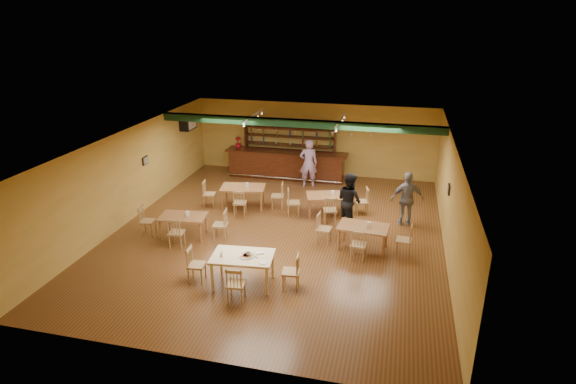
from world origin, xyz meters
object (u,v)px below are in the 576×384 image
(patron_bar, at_px, (308,163))
(patron_right_a, at_px, (349,200))
(dining_table_d, at_px, (363,237))
(near_table, at_px, (243,270))
(bar_counter, at_px, (286,165))
(dining_table_a, at_px, (243,197))
(dining_table_b, at_px, (328,205))
(dining_table_c, at_px, (184,226))

(patron_bar, relative_size, patron_right_a, 1.06)
(dining_table_d, xyz_separation_m, near_table, (-2.76, -2.67, 0.05))
(bar_counter, xyz_separation_m, patron_bar, (1.09, -0.83, 0.39))
(dining_table_a, relative_size, near_table, 1.00)
(dining_table_d, relative_size, near_table, 0.94)
(dining_table_a, height_order, patron_right_a, patron_right_a)
(dining_table_b, distance_m, dining_table_c, 4.84)
(patron_bar, bearing_deg, bar_counter, -48.85)
(near_table, height_order, patron_bar, patron_bar)
(dining_table_c, bearing_deg, dining_table_b, 26.73)
(dining_table_b, bearing_deg, dining_table_a, 165.28)
(dining_table_a, relative_size, dining_table_b, 1.06)
(bar_counter, relative_size, patron_right_a, 2.77)
(dining_table_c, distance_m, near_table, 3.42)
(patron_bar, bearing_deg, near_table, 76.75)
(dining_table_a, bearing_deg, near_table, -80.88)
(dining_table_a, relative_size, patron_bar, 0.79)
(patron_right_a, bearing_deg, dining_table_a, 32.24)
(dining_table_d, distance_m, patron_bar, 5.46)
(dining_table_a, distance_m, patron_bar, 3.23)
(dining_table_b, relative_size, dining_table_c, 1.03)
(dining_table_b, bearing_deg, dining_table_c, -161.50)
(dining_table_c, xyz_separation_m, patron_right_a, (4.82, 1.90, 0.56))
(bar_counter, bearing_deg, dining_table_c, -105.94)
(dining_table_d, distance_m, patron_right_a, 1.63)
(dining_table_a, bearing_deg, dining_table_c, -120.29)
(dining_table_d, relative_size, patron_right_a, 0.79)
(bar_counter, distance_m, near_table, 8.33)
(bar_counter, relative_size, dining_table_a, 3.30)
(dining_table_a, xyz_separation_m, near_table, (1.62, -4.85, 0.03))
(bar_counter, xyz_separation_m, dining_table_d, (3.66, -5.61, -0.21))
(dining_table_b, bearing_deg, dining_table_d, -73.49)
(dining_table_b, bearing_deg, patron_right_a, -60.45)
(dining_table_b, bearing_deg, patron_bar, 99.28)
(near_table, xyz_separation_m, patron_bar, (0.19, 7.45, 0.55))
(near_table, bearing_deg, dining_table_b, 68.77)
(dining_table_c, distance_m, patron_bar, 6.02)
(bar_counter, bearing_deg, near_table, -83.81)
(dining_table_b, distance_m, patron_bar, 2.89)
(dining_table_c, xyz_separation_m, near_table, (2.64, -2.18, 0.06))
(dining_table_a, distance_m, patron_right_a, 3.91)
(dining_table_c, bearing_deg, patron_right_a, 14.35)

